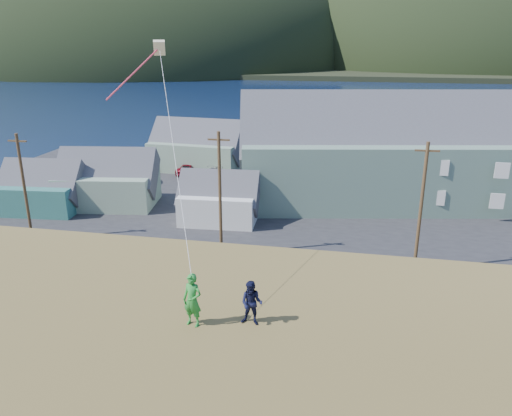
{
  "coord_description": "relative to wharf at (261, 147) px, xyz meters",
  "views": [
    {
      "loc": [
        7.39,
        -32.28,
        15.77
      ],
      "look_at": [
        3.45,
        -12.13,
        8.8
      ],
      "focal_mm": 35.0,
      "sensor_mm": 36.0,
      "label": 1
    }
  ],
  "objects": [
    {
      "name": "shed_white",
      "position": [
        1.96,
        -31.17,
        1.75
      ],
      "size": [
        7.4,
        5.11,
        5.69
      ],
      "rotation": [
        0.0,
        0.0,
        0.06
      ],
      "color": "silver",
      "rests_on": "waterfront_lot"
    },
    {
      "name": "lodge",
      "position": [
        21.32,
        -21.43,
        4.69
      ],
      "size": [
        39.4,
        17.59,
        13.4
      ],
      "rotation": [
        0.0,
        0.0,
        0.19
      ],
      "color": "slate",
      "rests_on": "waterfront_lot"
    },
    {
      "name": "shed_palegreen_far",
      "position": [
        -5.7,
        -13.15,
        2.52
      ],
      "size": [
        12.06,
        7.55,
        7.79
      ],
      "rotation": [
        0.0,
        0.0,
        -0.09
      ],
      "color": "gray",
      "rests_on": "waterfront_lot"
    },
    {
      "name": "far_shore",
      "position": [
        6.0,
        290.0,
        0.55
      ],
      "size": [
        900.0,
        320.0,
        2.0
      ],
      "primitive_type": "cube",
      "color": "black",
      "rests_on": "ground"
    },
    {
      "name": "far_hills",
      "position": [
        41.59,
        239.38,
        1.55
      ],
      "size": [
        760.0,
        265.0,
        143.0
      ],
      "color": "black",
      "rests_on": "ground"
    },
    {
      "name": "ground",
      "position": [
        6.0,
        -40.0,
        -0.45
      ],
      "size": [
        900.0,
        900.0,
        0.0
      ],
      "primitive_type": "plane",
      "color": "#0A1638",
      "rests_on": "ground"
    },
    {
      "name": "kite_rig",
      "position": [
        5.53,
        -52.8,
        14.75
      ],
      "size": [
        2.25,
        3.62,
        9.86
      ],
      "color": "beige",
      "rests_on": "ground"
    },
    {
      "name": "utility_poles",
      "position": [
        3.73,
        -38.5,
        4.27
      ],
      "size": [
        30.51,
        0.24,
        9.49
      ],
      "color": "#47331E",
      "rests_on": "waterfront_lot"
    },
    {
      "name": "shed_palegreen_near",
      "position": [
        -9.99,
        -28.73,
        2.16
      ],
      "size": [
        10.3,
        7.3,
        6.93
      ],
      "rotation": [
        0.0,
        0.0,
        0.15
      ],
      "color": "gray",
      "rests_on": "waterfront_lot"
    },
    {
      "name": "shed_teal",
      "position": [
        -15.41,
        -31.43,
        1.82
      ],
      "size": [
        8.14,
        6.02,
        6.05
      ],
      "rotation": [
        0.0,
        0.0,
        0.09
      ],
      "color": "#285F52",
      "rests_on": "waterfront_lot"
    },
    {
      "name": "kite_flyer_navy",
      "position": [
        10.61,
        -58.77,
        7.49
      ],
      "size": [
        0.76,
        0.61,
        1.48
      ],
      "primitive_type": "imported",
      "rotation": [
        0.0,
        0.0,
        -0.07
      ],
      "color": "black",
      "rests_on": "hillside"
    },
    {
      "name": "wharf",
      "position": [
        0.0,
        0.0,
        0.0
      ],
      "size": [
        26.0,
        14.0,
        0.9
      ],
      "primitive_type": "cube",
      "color": "gray",
      "rests_on": "ground"
    },
    {
      "name": "kite_flyer_green",
      "position": [
        8.81,
        -59.17,
        7.62
      ],
      "size": [
        0.72,
        0.56,
        1.75
      ],
      "primitive_type": "imported",
      "rotation": [
        0.0,
        0.0,
        -0.24
      ],
      "color": "#24862E",
      "rests_on": "hillside"
    },
    {
      "name": "parked_cars",
      "position": [
        -2.6,
        -18.07,
        0.37
      ],
      "size": [
        25.22,
        12.39,
        1.56
      ],
      "color": "#9B3313",
      "rests_on": "waterfront_lot"
    },
    {
      "name": "waterfront_lot",
      "position": [
        6.0,
        -23.0,
        -0.39
      ],
      "size": [
        72.0,
        36.0,
        0.12
      ],
      "primitive_type": "cube",
      "color": "#28282B",
      "rests_on": "ground"
    },
    {
      "name": "grass_strip",
      "position": [
        6.0,
        -42.0,
        -0.4
      ],
      "size": [
        110.0,
        8.0,
        0.1
      ],
      "primitive_type": "cube",
      "color": "#4C3D19",
      "rests_on": "ground"
    }
  ]
}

